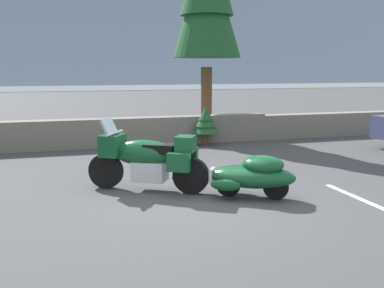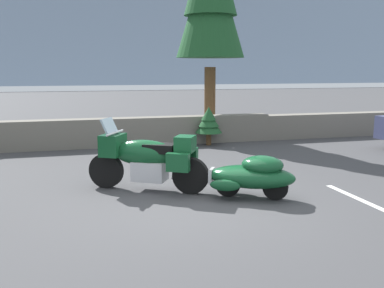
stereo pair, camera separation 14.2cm
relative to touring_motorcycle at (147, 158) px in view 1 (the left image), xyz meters
name	(u,v)px [view 1 (the left image)]	position (x,y,z in m)	size (l,w,h in m)	color
ground_plane	(195,202)	(0.64, -0.90, -0.62)	(80.00, 80.00, 0.00)	#424244
stone_guard_wall	(130,131)	(0.43, 4.95, -0.20)	(24.00, 0.53, 0.92)	slate
distant_ridgeline	(69,43)	(0.64, 94.98, 7.38)	(240.00, 80.00, 16.00)	#7F93AD
touring_motorcycle	(147,158)	(0.00, 0.00, 0.00)	(2.07, 1.42, 1.33)	black
car_shaped_trailer	(253,175)	(1.68, -0.96, -0.21)	(2.09, 1.41, 0.76)	black
pine_sapling_near	(206,121)	(2.60, 4.43, 0.09)	(0.79, 0.79, 1.13)	brown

